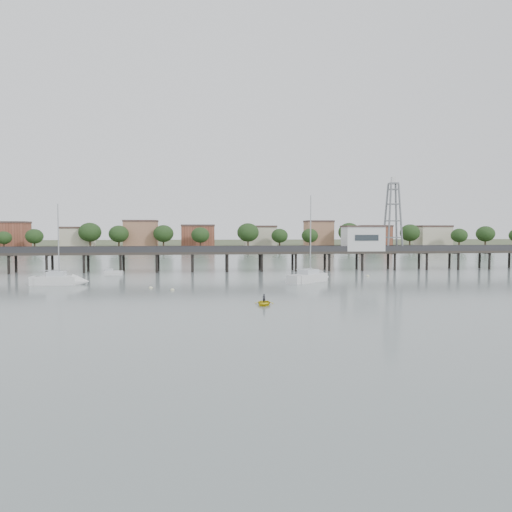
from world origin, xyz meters
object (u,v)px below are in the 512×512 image
at_px(lattice_tower, 393,217).
at_px(yellow_dinghy, 264,305).
at_px(pier, 244,252).
at_px(sailboat_b, 65,280).
at_px(sailboat_c, 314,277).
at_px(white_tender, 113,273).

height_order(lattice_tower, yellow_dinghy, lattice_tower).
xyz_separation_m(pier, sailboat_b, (-29.53, -22.39, -3.15)).
distance_m(sailboat_b, sailboat_c, 39.22).
bearing_deg(lattice_tower, pier, -180.00).
xyz_separation_m(sailboat_b, sailboat_c, (39.21, 0.69, -0.01)).
bearing_deg(lattice_tower, white_tender, -173.83).
bearing_deg(yellow_dinghy, sailboat_c, 74.19).
relative_size(pier, white_tender, 45.44).
relative_size(lattice_tower, yellow_dinghy, 5.10).
bearing_deg(sailboat_c, sailboat_b, 141.04).
xyz_separation_m(lattice_tower, sailboat_c, (-21.82, -21.70, -10.47)).
distance_m(pier, lattice_tower, 32.34).
bearing_deg(lattice_tower, sailboat_c, -135.16).
bearing_deg(yellow_dinghy, sailboat_b, 148.40).
xyz_separation_m(pier, lattice_tower, (31.50, 0.00, 7.31)).
bearing_deg(lattice_tower, sailboat_b, -159.85).
distance_m(sailboat_c, yellow_dinghy, 27.12).
bearing_deg(pier, yellow_dinghy, -92.14).
bearing_deg(pier, white_tender, -166.28).
distance_m(lattice_tower, sailboat_b, 65.84).
relative_size(pier, sailboat_c, 10.14).
bearing_deg(sailboat_c, lattice_tower, 4.87).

